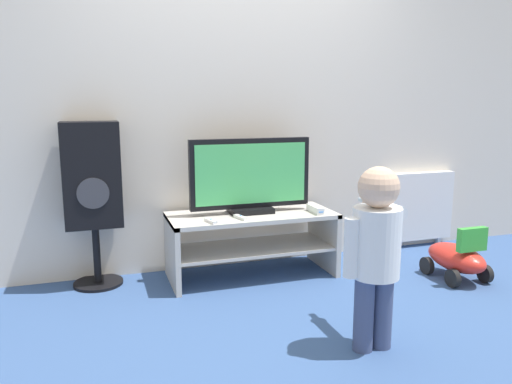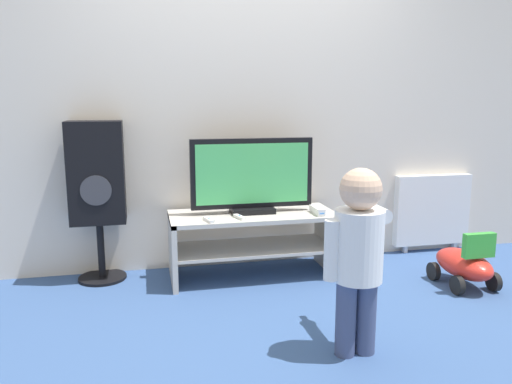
{
  "view_description": "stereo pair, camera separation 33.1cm",
  "coord_description": "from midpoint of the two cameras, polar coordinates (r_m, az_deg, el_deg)",
  "views": [
    {
      "loc": [
        -1.08,
        -3.1,
        1.28
      ],
      "look_at": [
        0.0,
        0.15,
        0.65
      ],
      "focal_mm": 35.0,
      "sensor_mm": 36.0,
      "label": 1
    },
    {
      "loc": [
        -0.76,
        -3.19,
        1.28
      ],
      "look_at": [
        0.0,
        0.15,
        0.65
      ],
      "focal_mm": 35.0,
      "sensor_mm": 36.0,
      "label": 2
    }
  ],
  "objects": [
    {
      "name": "ground_plane",
      "position": [
        3.52,
        -1.94,
        -10.88
      ],
      "size": [
        16.0,
        16.0,
        0.0
      ],
      "primitive_type": "plane",
      "color": "#38568C"
    },
    {
      "name": "wall_back",
      "position": [
        3.85,
        -4.61,
        10.74
      ],
      "size": [
        10.0,
        0.06,
        2.6
      ],
      "color": "silver",
      "rests_on": "ground_plane"
    },
    {
      "name": "tv_stand",
      "position": [
        3.65,
        -3.11,
        -4.87
      ],
      "size": [
        1.2,
        0.51,
        0.47
      ],
      "color": "beige",
      "rests_on": "ground_plane"
    },
    {
      "name": "television",
      "position": [
        3.59,
        -3.28,
        1.74
      ],
      "size": [
        0.89,
        0.2,
        0.54
      ],
      "color": "black",
      "rests_on": "tv_stand"
    },
    {
      "name": "game_console",
      "position": [
        3.63,
        4.21,
        -2.0
      ],
      "size": [
        0.06,
        0.2,
        0.05
      ],
      "color": "white",
      "rests_on": "tv_stand"
    },
    {
      "name": "remote_primary",
      "position": [
        3.37,
        -8.0,
        -3.33
      ],
      "size": [
        0.06,
        0.13,
        0.03
      ],
      "color": "white",
      "rests_on": "tv_stand"
    },
    {
      "name": "remote_secondary",
      "position": [
        3.44,
        -4.54,
        -2.95
      ],
      "size": [
        0.07,
        0.13,
        0.03
      ],
      "color": "white",
      "rests_on": "tv_stand"
    },
    {
      "name": "child",
      "position": [
        2.57,
        9.92,
        -5.85
      ],
      "size": [
        0.37,
        0.53,
        0.96
      ],
      "color": "#3F4C72",
      "rests_on": "ground_plane"
    },
    {
      "name": "speaker_tower",
      "position": [
        3.61,
        -20.74,
        1.29
      ],
      "size": [
        0.38,
        0.34,
        1.14
      ],
      "color": "black",
      "rests_on": "ground_plane"
    },
    {
      "name": "ride_on_toy",
      "position": [
        3.85,
        19.73,
        -7.1
      ],
      "size": [
        0.32,
        0.52,
        0.41
      ],
      "color": "red",
      "rests_on": "ground_plane"
    },
    {
      "name": "radiator",
      "position": [
        4.56,
        16.05,
        -1.62
      ],
      "size": [
        0.68,
        0.08,
        0.66
      ],
      "color": "white",
      "rests_on": "ground_plane"
    }
  ]
}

